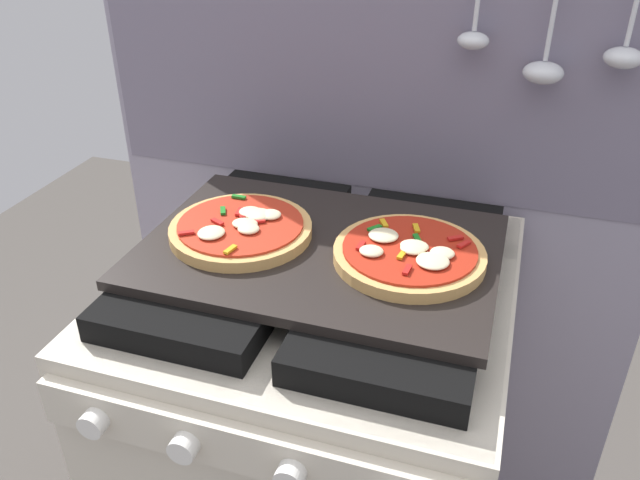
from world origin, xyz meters
name	(u,v)px	position (x,y,z in m)	size (l,w,h in m)	color
kitchen_backsplash	(371,221)	(0.00, 0.33, 0.79)	(1.10, 0.09, 1.55)	gray
stove	(320,456)	(0.00, 0.00, 0.45)	(0.60, 0.64, 0.90)	beige
baking_tray	(320,250)	(0.00, 0.00, 0.91)	(0.54, 0.38, 0.02)	black
pizza_left	(242,228)	(-0.13, -0.01, 0.93)	(0.22, 0.22, 0.03)	tan
pizza_right	(410,253)	(0.14, 0.00, 0.93)	(0.22, 0.22, 0.03)	tan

